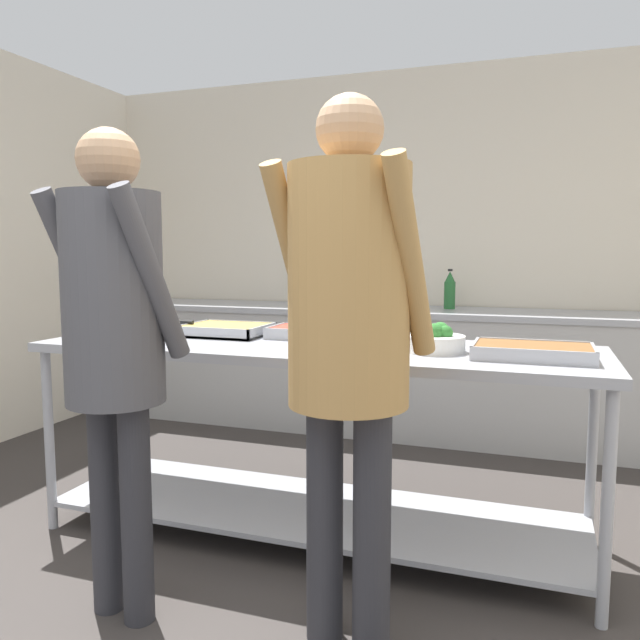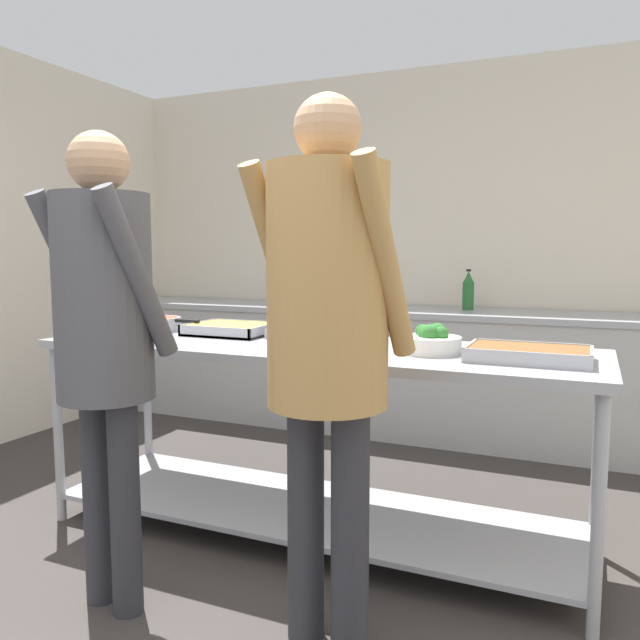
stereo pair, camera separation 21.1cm
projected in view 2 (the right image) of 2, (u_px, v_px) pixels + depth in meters
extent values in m
cube|color=beige|center=(421.00, 249.00, 4.72)|extent=(5.00, 0.06, 2.65)
cube|color=#A8A8A8|center=(406.00, 374.00, 4.48)|extent=(4.84, 0.62, 0.86)
cube|color=#9EA0A8|center=(407.00, 312.00, 4.43)|extent=(4.84, 0.65, 0.04)
cube|color=black|center=(317.00, 307.00, 4.71)|extent=(0.55, 0.45, 0.02)
cube|color=#9EA0A8|center=(311.00, 349.00, 2.78)|extent=(2.48, 0.76, 0.04)
cube|color=#9EA0A8|center=(311.00, 510.00, 2.86)|extent=(2.40, 0.68, 0.02)
cylinder|color=#9EA0A8|center=(58.00, 435.00, 3.00)|extent=(0.04, 0.04, 0.85)
cylinder|color=#9EA0A8|center=(598.00, 519.00, 2.05)|extent=(0.04, 0.04, 0.85)
cylinder|color=#9EA0A8|center=(147.00, 404.00, 3.60)|extent=(0.04, 0.04, 0.85)
cylinder|color=#9EA0A8|center=(597.00, 458.00, 2.65)|extent=(0.04, 0.04, 0.85)
cylinder|color=#9EA0A8|center=(155.00, 324.00, 3.26)|extent=(0.27, 0.27, 0.07)
cylinder|color=#B7472D|center=(155.00, 319.00, 3.26)|extent=(0.23, 0.23, 0.01)
cylinder|color=black|center=(187.00, 321.00, 3.18)|extent=(0.14, 0.02, 0.02)
cube|color=#9EA0A8|center=(231.00, 333.00, 3.12)|extent=(0.40, 0.33, 0.01)
cube|color=gold|center=(231.00, 328.00, 3.12)|extent=(0.38, 0.31, 0.04)
cube|color=#9EA0A8|center=(214.00, 333.00, 2.98)|extent=(0.40, 0.01, 0.05)
cube|color=#9EA0A8|center=(247.00, 325.00, 3.27)|extent=(0.40, 0.01, 0.05)
cube|color=#9EA0A8|center=(199.00, 327.00, 3.20)|extent=(0.01, 0.33, 0.05)
cube|color=#9EA0A8|center=(266.00, 331.00, 3.04)|extent=(0.01, 0.33, 0.05)
cube|color=#9EA0A8|center=(311.00, 336.00, 3.00)|extent=(0.36, 0.26, 0.01)
cube|color=#B23D2D|center=(311.00, 331.00, 2.99)|extent=(0.34, 0.24, 0.04)
cube|color=#9EA0A8|center=(300.00, 335.00, 2.88)|extent=(0.36, 0.01, 0.05)
cube|color=#9EA0A8|center=(321.00, 329.00, 3.11)|extent=(0.36, 0.01, 0.05)
cube|color=#9EA0A8|center=(278.00, 330.00, 3.07)|extent=(0.01, 0.26, 0.05)
cube|color=#9EA0A8|center=(345.00, 334.00, 2.93)|extent=(0.01, 0.26, 0.05)
cylinder|color=white|center=(355.00, 351.00, 2.56)|extent=(0.26, 0.26, 0.01)
cylinder|color=white|center=(355.00, 348.00, 2.56)|extent=(0.26, 0.26, 0.01)
cylinder|color=white|center=(355.00, 345.00, 2.56)|extent=(0.26, 0.26, 0.01)
cylinder|color=white|center=(355.00, 342.00, 2.56)|extent=(0.25, 0.25, 0.01)
cylinder|color=silver|center=(431.00, 345.00, 2.54)|extent=(0.25, 0.25, 0.07)
sphere|color=#2D702D|center=(441.00, 334.00, 2.50)|extent=(0.06, 0.06, 0.06)
sphere|color=#2D702D|center=(437.00, 332.00, 2.57)|extent=(0.07, 0.07, 0.07)
sphere|color=#2D702D|center=(422.00, 331.00, 2.59)|extent=(0.06, 0.06, 0.06)
sphere|color=#2D702D|center=(426.00, 333.00, 2.53)|extent=(0.07, 0.07, 0.07)
sphere|color=#2D702D|center=(430.00, 334.00, 2.51)|extent=(0.08, 0.08, 0.08)
cube|color=#9EA0A8|center=(529.00, 359.00, 2.36)|extent=(0.45, 0.30, 0.01)
cube|color=brown|center=(529.00, 353.00, 2.36)|extent=(0.43, 0.28, 0.04)
cube|color=#9EA0A8|center=(525.00, 360.00, 2.23)|extent=(0.45, 0.01, 0.05)
cube|color=#9EA0A8|center=(532.00, 348.00, 2.49)|extent=(0.45, 0.01, 0.05)
cube|color=#9EA0A8|center=(470.00, 350.00, 2.45)|extent=(0.01, 0.30, 0.05)
cube|color=#9EA0A8|center=(592.00, 357.00, 2.27)|extent=(0.01, 0.30, 0.05)
cylinder|color=#2D2D33|center=(98.00, 499.00, 2.30)|extent=(0.11, 0.11, 0.78)
cylinder|color=#2D2D33|center=(125.00, 508.00, 2.22)|extent=(0.11, 0.11, 0.78)
cylinder|color=#4C4C51|center=(71.00, 272.00, 2.27)|extent=(0.12, 0.33, 0.58)
cylinder|color=#4C4C51|center=(137.00, 274.00, 2.07)|extent=(0.12, 0.33, 0.58)
cylinder|color=#4C4C51|center=(104.00, 298.00, 2.18)|extent=(0.34, 0.34, 0.72)
sphere|color=tan|center=(98.00, 162.00, 2.13)|extent=(0.21, 0.21, 0.21)
cylinder|color=#2D2D33|center=(306.00, 521.00, 2.07)|extent=(0.12, 0.12, 0.82)
cylinder|color=#2D2D33|center=(350.00, 534.00, 1.98)|extent=(0.12, 0.12, 0.82)
cylinder|color=tan|center=(276.00, 258.00, 2.04)|extent=(0.13, 0.34, 0.61)
cylinder|color=tan|center=(385.00, 259.00, 1.82)|extent=(0.13, 0.34, 0.61)
cylinder|color=tan|center=(328.00, 287.00, 1.94)|extent=(0.38, 0.38, 0.75)
sphere|color=tan|center=(328.00, 128.00, 1.89)|extent=(0.21, 0.21, 0.21)
cylinder|color=#23602D|center=(468.00, 296.00, 4.34)|extent=(0.08, 0.08, 0.19)
cone|color=#23602D|center=(469.00, 277.00, 4.33)|extent=(0.07, 0.07, 0.07)
cylinder|color=black|center=(469.00, 270.00, 4.32)|extent=(0.03, 0.03, 0.02)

